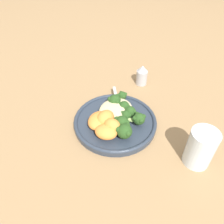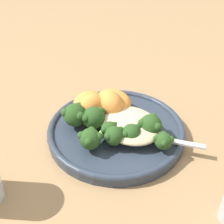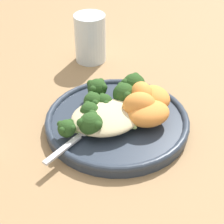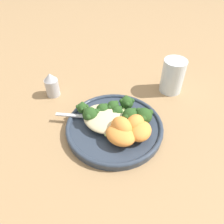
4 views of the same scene
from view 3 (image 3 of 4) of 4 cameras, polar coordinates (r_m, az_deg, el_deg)
The scene contains 17 objects.
ground_plane at distance 0.65m, azimuth 2.27°, elevation -1.92°, with size 4.00×4.00×0.00m, color #9E7A51.
plate at distance 0.64m, azimuth 0.81°, elevation -1.46°, with size 0.24×0.24×0.02m.
quinoa_mound at distance 0.61m, azimuth -1.01°, elevation -0.78°, with size 0.11×0.10×0.02m, color beige.
broccoli_stalk_0 at distance 0.66m, azimuth 3.21°, elevation 3.61°, with size 0.08×0.12×0.04m.
broccoli_stalk_1 at distance 0.64m, azimuth 1.86°, elevation 2.12°, with size 0.05×0.10×0.04m.
broccoli_stalk_2 at distance 0.66m, azimuth -1.53°, elevation 2.72°, with size 0.05×0.13×0.03m.
broccoli_stalk_3 at distance 0.63m, azimuth -0.03°, elevation 0.48°, with size 0.05×0.10×0.03m.
broccoli_stalk_4 at distance 0.63m, azimuth -1.91°, elevation 0.96°, with size 0.07×0.09×0.03m.
broccoli_stalk_5 at distance 0.61m, azimuth -2.29°, elevation -0.26°, with size 0.08×0.06×0.03m.
broccoli_stalk_6 at distance 0.59m, azimuth -4.33°, elevation -2.21°, with size 0.12×0.03×0.03m.
broccoli_stalk_7 at distance 0.59m, azimuth -2.16°, elevation -1.76°, with size 0.11×0.04×0.04m.
sweet_potato_chunk_0 at distance 0.61m, azimuth 4.18°, elevation 0.93°, with size 0.06×0.04×0.05m, color orange.
sweet_potato_chunk_1 at distance 0.61m, azimuth 5.60°, elevation -0.23°, with size 0.07×0.06×0.04m, color orange.
sweet_potato_chunk_2 at distance 0.64m, azimuth 4.56°, elevation 2.61°, with size 0.05×0.04×0.05m, color orange.
sweet_potato_chunk_3 at distance 0.65m, azimuth 6.50°, elevation 2.24°, with size 0.06×0.05×0.04m, color orange.
spoon at distance 0.59m, azimuth -4.33°, elevation -3.02°, with size 0.11×0.08×0.01m.
water_glass at distance 0.82m, azimuth -3.02°, elevation 11.23°, with size 0.07×0.07×0.10m, color silver.
Camera 3 is at (-0.18, -0.47, 0.41)m, focal length 60.00 mm.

